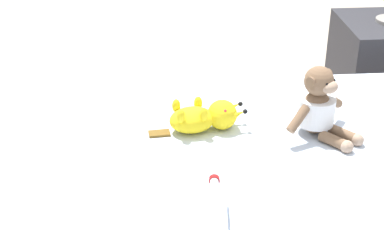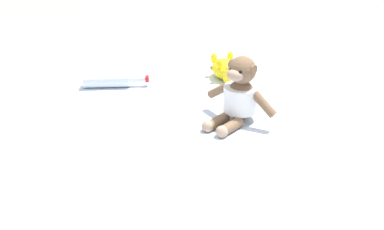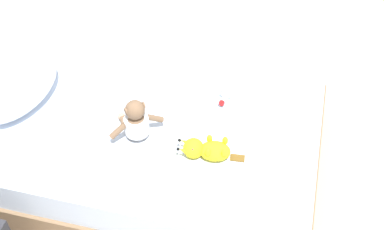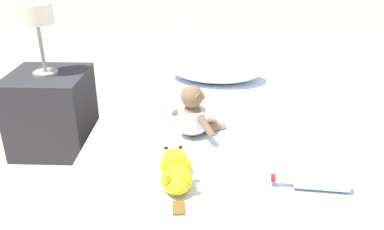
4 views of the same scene
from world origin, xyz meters
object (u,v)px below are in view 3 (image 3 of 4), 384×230
object	(u,v)px
bed	(144,136)
glass_bottle	(230,84)
plush_yellow_creature	(206,150)
pillow	(17,87)
plush_monkey	(136,121)

from	to	relation	value
bed	glass_bottle	distance (m)	0.56
plush_yellow_creature	glass_bottle	size ratio (longest dim) A/B	1.21
pillow	plush_monkey	xyz separation A→B (m)	(-0.10, -0.69, 0.02)
plush_monkey	plush_yellow_creature	bearing A→B (deg)	-98.30
glass_bottle	plush_monkey	bearing A→B (deg)	139.32
plush_monkey	glass_bottle	xyz separation A→B (m)	(0.45, -0.39, -0.06)
pillow	plush_yellow_creature	size ratio (longest dim) A/B	1.81
plush_yellow_creature	glass_bottle	world-z (taller)	plush_yellow_creature
bed	plush_yellow_creature	bearing A→B (deg)	-119.25
plush_monkey	glass_bottle	size ratio (longest dim) A/B	0.94
pillow	plush_yellow_creature	bearing A→B (deg)	-98.34
pillow	plush_monkey	world-z (taller)	plush_monkey
bed	plush_yellow_creature	size ratio (longest dim) A/B	5.82
plush_monkey	glass_bottle	bearing A→B (deg)	-40.68
pillow	bed	bearing A→B (deg)	-84.07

